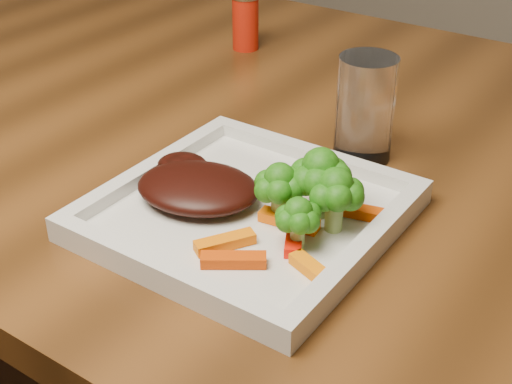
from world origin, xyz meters
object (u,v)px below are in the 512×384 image
Objects in this scene: spice_shaker at (245,20)px; plate at (248,216)px; drinking_glass at (365,109)px; dining_table at (162,288)px; steak at (198,188)px.

plate is at bearing -54.44° from spice_shaker.
spice_shaker is at bearing 125.56° from plate.
drinking_glass is (0.03, 0.18, 0.05)m from plate.
drinking_glass reaches higher than dining_table.
spice_shaker is at bearing 77.34° from dining_table.
spice_shaker is at bearing 145.51° from drinking_glass.
spice_shaker reaches higher than plate.
spice_shaker is 0.38m from drinking_glass.
drinking_glass is at bearing -4.44° from dining_table.
plate is at bearing 13.54° from steak.
dining_table is at bearing 175.56° from drinking_glass.
dining_table is 13.33× the size of drinking_glass.
dining_table is 5.93× the size of plate.
steak is 0.47m from spice_shaker.
spice_shaker is at bearing 119.62° from steak.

